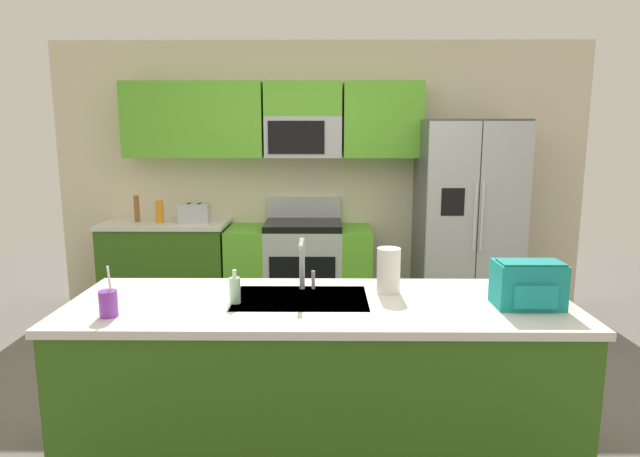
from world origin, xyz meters
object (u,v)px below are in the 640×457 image
toaster (195,213)px  bottle_orange (160,212)px  soap_dispenser (235,290)px  paper_towel_roll (388,270)px  drink_cup_purple (108,303)px  range_oven (300,268)px  refrigerator (467,221)px  sink_faucet (303,260)px  backpack (528,283)px  pepper_mill (137,209)px

toaster → bottle_orange: bearing=-179.2°
toaster → soap_dispenser: bearing=-72.3°
bottle_orange → soap_dispenser: 2.66m
bottle_orange → paper_towel_roll: (1.88, -2.23, 0.02)m
drink_cup_purple → range_oven: bearing=74.2°
refrigerator → paper_towel_roll: (-0.99, -2.22, 0.09)m
toaster → bottle_orange: (-0.33, -0.00, 0.01)m
toaster → sink_faucet: 2.46m
range_oven → soap_dispenser: (-0.21, -2.48, 0.53)m
drink_cup_purple → backpack: (1.99, 0.16, 0.05)m
refrigerator → sink_faucet: bearing=-123.5°
drink_cup_purple → backpack: drink_cup_purple is taller
refrigerator → toaster: 2.55m
pepper_mill → drink_cup_purple: (0.78, -2.68, -0.06)m
refrigerator → toaster: (-2.55, 0.02, 0.07)m
range_oven → bottle_orange: 1.42m
range_oven → refrigerator: (1.57, -0.07, 0.48)m
backpack → toaster: bearing=131.8°
pepper_mill → drink_cup_purple: pepper_mill is taller
paper_towel_roll → backpack: size_ratio=0.75×
paper_towel_roll → refrigerator: bearing=66.0°
bottle_orange → paper_towel_roll: bearing=-49.8°
sink_faucet → soap_dispenser: sink_faucet is taller
drink_cup_purple → backpack: size_ratio=0.76×
refrigerator → toaster: refrigerator is taller
sink_faucet → soap_dispenser: 0.41m
refrigerator → backpack: bearing=-97.8°
bottle_orange → refrigerator: bearing=-0.3°
pepper_mill → paper_towel_roll: 3.12m
toaster → pepper_mill: pepper_mill is taller
range_oven → toaster: bearing=-176.9°
pepper_mill → drink_cup_purple: bearing=-73.7°
toaster → sink_faucet: size_ratio=0.99×
sink_faucet → drink_cup_purple: sink_faucet is taller
bottle_orange → paper_towel_roll: paper_towel_roll is taller
sink_faucet → backpack: (1.11, -0.27, -0.05)m
refrigerator → bottle_orange: size_ratio=9.03×
refrigerator → drink_cup_purple: size_ratio=7.64×
toaster → bottle_orange: 0.33m
refrigerator → drink_cup_purple: (-2.33, -2.61, 0.04)m
soap_dispenser → backpack: (1.44, -0.05, 0.05)m
drink_cup_purple → soap_dispenser: size_ratio=1.42×
refrigerator → toaster: bearing=179.6°
sink_faucet → range_oven: bearing=93.1°
toaster → drink_cup_purple: size_ratio=1.16×
soap_dispenser → backpack: size_ratio=0.53×
range_oven → drink_cup_purple: 2.84m
drink_cup_purple → sink_faucet: bearing=25.9°
drink_cup_purple → paper_towel_roll: drink_cup_purple is taller
paper_towel_roll → pepper_mill: bearing=132.8°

